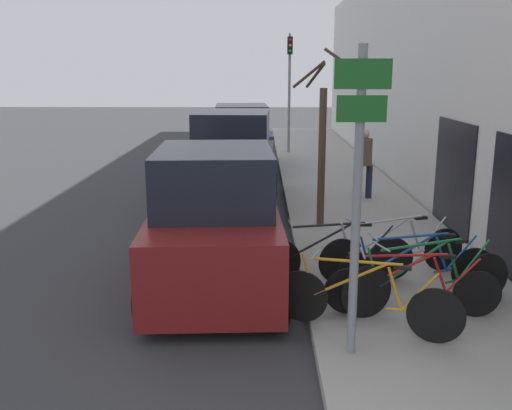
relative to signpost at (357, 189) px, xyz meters
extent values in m
plane|color=#333335|center=(-1.40, 6.77, -2.06)|extent=(80.00, 80.00, 0.00)
cube|color=#9E9B93|center=(1.20, 9.57, -1.98)|extent=(3.20, 32.00, 0.15)
cube|color=silver|center=(2.95, 9.57, 1.19)|extent=(0.20, 32.00, 6.50)
cube|color=black|center=(2.83, 5.34, -0.82)|extent=(0.03, 2.19, 2.18)
cylinder|color=gray|center=(0.00, 0.01, -0.20)|extent=(0.10, 0.10, 3.41)
cube|color=#19591E|center=(0.00, -0.05, 1.20)|extent=(0.59, 0.02, 0.30)
cube|color=#19591E|center=(0.00, -0.05, 0.86)|extent=(0.52, 0.02, 0.27)
cylinder|color=black|center=(-0.51, 0.82, -1.57)|extent=(0.65, 0.27, 0.68)
cylinder|color=black|center=(1.02, 0.25, -1.57)|extent=(0.65, 0.27, 0.68)
cylinder|color=orange|center=(0.07, 0.61, -1.25)|extent=(0.87, 0.36, 0.56)
cylinder|color=orange|center=(0.14, 0.58, -1.01)|extent=(1.01, 0.41, 0.09)
cylinder|color=orange|center=(0.56, 0.42, -1.28)|extent=(0.20, 0.10, 0.49)
cylinder|color=orange|center=(0.76, 0.35, -1.54)|extent=(0.55, 0.23, 0.08)
cylinder|color=orange|center=(0.83, 0.32, -1.30)|extent=(0.41, 0.18, 0.54)
cylinder|color=orange|center=(-0.43, 0.79, -1.28)|extent=(0.19, 0.10, 0.59)
cube|color=black|center=(0.64, 0.39, -1.02)|extent=(0.22, 0.15, 0.04)
cylinder|color=#99999E|center=(-0.36, 0.77, -0.99)|extent=(0.18, 0.42, 0.02)
cylinder|color=black|center=(0.12, 1.07, -1.59)|extent=(0.63, 0.07, 0.63)
cylinder|color=black|center=(1.78, 0.99, -1.59)|extent=(0.63, 0.07, 0.63)
cylinder|color=red|center=(0.74, 1.04, -1.30)|extent=(0.93, 0.08, 0.52)
cylinder|color=red|center=(0.83, 1.03, -1.08)|extent=(1.08, 0.09, 0.08)
cylinder|color=red|center=(1.28, 1.01, -1.33)|extent=(0.20, 0.05, 0.45)
cylinder|color=red|center=(1.49, 1.00, -1.57)|extent=(0.59, 0.06, 0.08)
cylinder|color=red|center=(1.58, 1.00, -1.35)|extent=(0.44, 0.05, 0.50)
cylinder|color=red|center=(0.20, 1.06, -1.33)|extent=(0.20, 0.04, 0.54)
cube|color=black|center=(1.37, 1.01, -1.09)|extent=(0.20, 0.09, 0.04)
cylinder|color=#99999E|center=(0.29, 1.06, -1.06)|extent=(0.05, 0.44, 0.02)
cylinder|color=black|center=(0.33, 0.94, -1.55)|extent=(0.69, 0.24, 0.71)
cylinder|color=black|center=(2.07, 1.47, -1.55)|extent=(0.69, 0.24, 0.71)
cylinder|color=#197233|center=(0.98, 1.14, -1.23)|extent=(0.99, 0.33, 0.58)
cylinder|color=#197233|center=(1.07, 1.17, -0.98)|extent=(1.14, 0.38, 0.09)
cylinder|color=#197233|center=(1.55, 1.31, -1.25)|extent=(0.22, 0.10, 0.51)
cylinder|color=#197233|center=(1.77, 1.38, -1.53)|extent=(0.62, 0.21, 0.08)
cylinder|color=#197233|center=(1.86, 1.40, -1.28)|extent=(0.47, 0.17, 0.57)
cylinder|color=#197233|center=(0.42, 0.97, -1.25)|extent=(0.21, 0.09, 0.61)
cube|color=black|center=(1.64, 1.34, -0.98)|extent=(0.21, 0.13, 0.04)
cylinder|color=#99999E|center=(0.51, 1.00, -0.95)|extent=(0.15, 0.43, 0.02)
cylinder|color=black|center=(0.36, 1.62, -1.57)|extent=(0.66, 0.12, 0.67)
cylinder|color=black|center=(2.04, 1.85, -1.57)|extent=(0.66, 0.12, 0.67)
cylinder|color=#1E4799|center=(0.99, 1.70, -1.27)|extent=(0.95, 0.16, 0.55)
cylinder|color=#1E4799|center=(1.07, 1.72, -1.03)|extent=(1.10, 0.18, 0.09)
cylinder|color=#1E4799|center=(1.54, 1.78, -1.29)|extent=(0.21, 0.06, 0.48)
cylinder|color=#1E4799|center=(1.75, 1.81, -1.55)|extent=(0.60, 0.11, 0.08)
cylinder|color=#1E4799|center=(1.83, 1.82, -1.32)|extent=(0.45, 0.09, 0.53)
cylinder|color=#1E4799|center=(0.44, 1.63, -1.29)|extent=(0.20, 0.06, 0.58)
cube|color=black|center=(1.62, 1.79, -1.04)|extent=(0.21, 0.11, 0.04)
cylinder|color=#99999E|center=(0.53, 1.64, -1.01)|extent=(0.08, 0.44, 0.02)
cylinder|color=black|center=(-0.76, 2.22, -1.57)|extent=(0.68, 0.08, 0.68)
cylinder|color=black|center=(0.96, 2.34, -1.57)|extent=(0.68, 0.08, 0.68)
cylinder|color=black|center=(-0.12, 2.26, -1.25)|extent=(0.97, 0.10, 0.56)
cylinder|color=black|center=(-0.03, 2.27, -1.02)|extent=(1.13, 0.11, 0.09)
cylinder|color=black|center=(0.45, 2.30, -1.28)|extent=(0.21, 0.05, 0.49)
cylinder|color=black|center=(0.66, 2.31, -1.54)|extent=(0.61, 0.07, 0.08)
cylinder|color=black|center=(0.75, 2.32, -1.31)|extent=(0.46, 0.06, 0.54)
cylinder|color=black|center=(-0.68, 2.22, -1.28)|extent=(0.21, 0.05, 0.59)
cube|color=black|center=(0.53, 2.31, -1.02)|extent=(0.21, 0.09, 0.04)
cylinder|color=#99999E|center=(-0.59, 2.23, -0.99)|extent=(0.05, 0.44, 0.02)
cylinder|color=black|center=(0.16, 2.18, -1.56)|extent=(0.67, 0.25, 0.70)
cylinder|color=black|center=(1.89, 2.76, -1.56)|extent=(0.67, 0.25, 0.70)
cylinder|color=#B7B7BC|center=(0.81, 2.40, -1.23)|extent=(0.98, 0.36, 0.57)
cylinder|color=#B7B7BC|center=(0.90, 2.43, -0.99)|extent=(1.14, 0.41, 0.09)
cylinder|color=#B7B7BC|center=(1.37, 2.59, -1.26)|extent=(0.22, 0.10, 0.50)
cylinder|color=#B7B7BC|center=(1.59, 2.66, -1.53)|extent=(0.62, 0.23, 0.08)
cylinder|color=#B7B7BC|center=(1.68, 2.69, -1.29)|extent=(0.46, 0.18, 0.56)
cylinder|color=#B7B7BC|center=(0.25, 2.21, -1.26)|extent=(0.21, 0.10, 0.60)
cube|color=black|center=(1.46, 2.62, -1.00)|extent=(0.22, 0.14, 0.04)
cylinder|color=#99999E|center=(0.34, 2.24, -0.96)|extent=(0.16, 0.42, 0.02)
cube|color=maroon|center=(-1.74, 2.58, -1.34)|extent=(2.08, 4.37, 1.11)
cube|color=black|center=(-1.73, 2.40, -0.34)|extent=(1.80, 2.31, 0.89)
cylinder|color=black|center=(-2.74, 3.86, -1.76)|extent=(0.25, 0.61, 0.60)
cylinder|color=black|center=(-0.85, 3.95, -1.76)|extent=(0.25, 0.61, 0.60)
cylinder|color=black|center=(-2.62, 1.20, -1.76)|extent=(0.25, 0.61, 0.60)
cylinder|color=black|center=(-0.73, 1.29, -1.76)|extent=(0.25, 0.61, 0.60)
cube|color=black|center=(-1.69, 7.70, -1.27)|extent=(2.04, 4.48, 1.22)
cube|color=black|center=(-1.70, 7.53, -0.18)|extent=(1.77, 2.36, 0.96)
cylinder|color=black|center=(-2.57, 9.11, -1.74)|extent=(0.24, 0.63, 0.62)
cylinder|color=black|center=(-0.70, 9.03, -1.74)|extent=(0.24, 0.63, 0.62)
cylinder|color=black|center=(-2.68, 6.37, -1.74)|extent=(0.24, 0.63, 0.62)
cylinder|color=black|center=(-0.81, 6.30, -1.74)|extent=(0.24, 0.63, 0.62)
cube|color=navy|center=(-1.67, 12.80, -1.26)|extent=(2.05, 4.57, 1.24)
cube|color=black|center=(-1.66, 12.62, -0.25)|extent=(1.75, 2.41, 0.79)
cylinder|color=black|center=(-2.65, 14.14, -1.74)|extent=(0.25, 0.65, 0.64)
cylinder|color=black|center=(-0.84, 14.24, -1.74)|extent=(0.25, 0.65, 0.64)
cylinder|color=black|center=(-2.50, 11.37, -1.74)|extent=(0.25, 0.65, 0.64)
cylinder|color=black|center=(-0.69, 11.46, -1.74)|extent=(0.25, 0.65, 0.64)
cylinder|color=#1E2338|center=(1.69, 8.12, -1.49)|extent=(0.16, 0.16, 0.84)
cylinder|color=#1E2338|center=(1.39, 8.09, -1.49)|extent=(0.16, 0.16, 0.84)
cylinder|color=brown|center=(1.54, 8.11, -0.73)|extent=(0.39, 0.39, 0.67)
sphere|color=tan|center=(1.54, 8.11, -0.29)|extent=(0.23, 0.23, 0.23)
cylinder|color=#4C3828|center=(0.20, 5.45, -0.50)|extent=(0.15, 0.15, 2.81)
cylinder|color=#4C3828|center=(-0.07, 5.83, 1.15)|extent=(0.61, 0.80, 0.55)
cylinder|color=#4C3828|center=(0.74, 5.36, 1.27)|extent=(1.13, 0.25, 0.79)
cylinder|color=#4C3828|center=(0.07, 5.92, 1.13)|extent=(0.32, 0.98, 0.51)
cylinder|color=gray|center=(0.06, 16.32, 0.34)|extent=(0.10, 0.10, 4.50)
cube|color=black|center=(0.06, 16.22, 2.14)|extent=(0.20, 0.16, 0.64)
sphere|color=red|center=(0.06, 16.13, 2.34)|extent=(0.11, 0.11, 0.11)
sphere|color=orange|center=(0.06, 16.13, 2.14)|extent=(0.11, 0.11, 0.11)
sphere|color=green|center=(0.06, 16.13, 1.94)|extent=(0.11, 0.11, 0.11)
camera|label=1|loc=(-1.04, -5.97, 1.24)|focal=40.00mm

